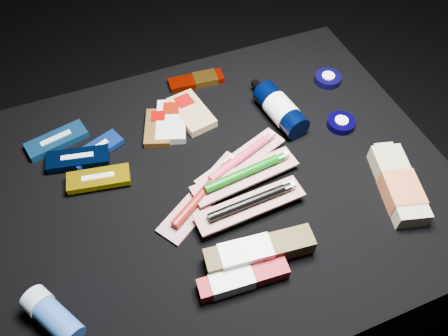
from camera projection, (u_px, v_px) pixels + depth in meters
name	position (u px, v px, depth m)	size (l,w,h in m)	color
ground	(220.00, 259.00, 1.26)	(3.00, 3.00, 0.00)	black
cloth_table	(220.00, 225.00, 1.10)	(0.98, 0.78, 0.40)	black
luna_bar_0	(57.00, 140.00, 0.99)	(0.14, 0.08, 0.02)	#165490
luna_bar_1	(96.00, 150.00, 0.98)	(0.13, 0.09, 0.02)	#1540BC
luna_bar_2	(78.00, 159.00, 0.96)	(0.14, 0.08, 0.02)	black
luna_bar_3	(99.00, 179.00, 0.92)	(0.14, 0.07, 0.02)	#C09C05
clif_bar_0	(158.00, 126.00, 1.02)	(0.09, 0.12, 0.02)	#4A3211
clif_bar_1	(171.00, 120.00, 1.03)	(0.11, 0.14, 0.02)	silver
clif_bar_2	(190.00, 111.00, 1.05)	(0.09, 0.14, 0.02)	tan
power_bar	(199.00, 80.00, 1.12)	(0.14, 0.06, 0.02)	#880D00
lotion_bottle	(280.00, 109.00, 1.02)	(0.08, 0.20, 0.06)	black
cream_tin_upper	(328.00, 79.00, 1.12)	(0.07, 0.07, 0.02)	black
cream_tin_lower	(341.00, 123.00, 1.03)	(0.06, 0.06, 0.02)	black
bodywash_bottle	(398.00, 186.00, 0.90)	(0.11, 0.20, 0.04)	tan
deodorant_stick	(52.00, 316.00, 0.74)	(0.10, 0.12, 0.05)	#264F8E
toothbrush_pack_0	(205.00, 193.00, 0.91)	(0.24, 0.18, 0.03)	beige
toothbrush_pack_1	(242.00, 158.00, 0.95)	(0.23, 0.13, 0.03)	silver
toothbrush_pack_2	(247.00, 174.00, 0.92)	(0.24, 0.08, 0.03)	silver
toothbrush_pack_3	(252.00, 203.00, 0.87)	(0.23, 0.06, 0.03)	beige
toothpaste_carton_red	(239.00, 280.00, 0.79)	(0.17, 0.05, 0.03)	maroon
toothpaste_carton_green	(254.00, 252.00, 0.81)	(0.21, 0.07, 0.04)	#3D3314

